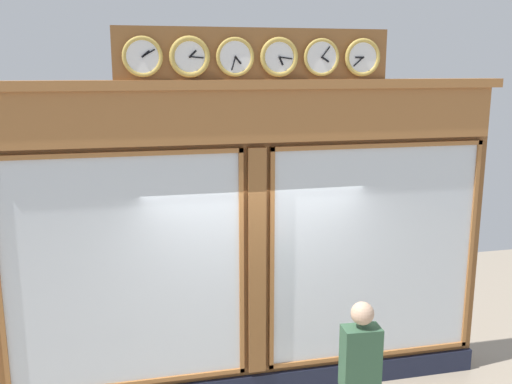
{
  "coord_description": "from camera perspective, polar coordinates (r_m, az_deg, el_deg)",
  "views": [
    {
      "loc": [
        1.4,
        6.0,
        3.83
      ],
      "look_at": [
        0.0,
        0.0,
        2.48
      ],
      "focal_mm": 40.27,
      "sensor_mm": 36.0,
      "label": 1
    }
  ],
  "objects": [
    {
      "name": "shop_facade",
      "position": [
        6.57,
        -0.25,
        -4.8
      ],
      "size": [
        5.78,
        0.42,
        4.23
      ],
      "color": "brown",
      "rests_on": "ground_plane"
    },
    {
      "name": "pedestrian",
      "position": [
        5.85,
        10.26,
        -17.6
      ],
      "size": [
        0.37,
        0.24,
        1.69
      ],
      "color": "#1C2F21",
      "rests_on": "ground_plane"
    }
  ]
}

